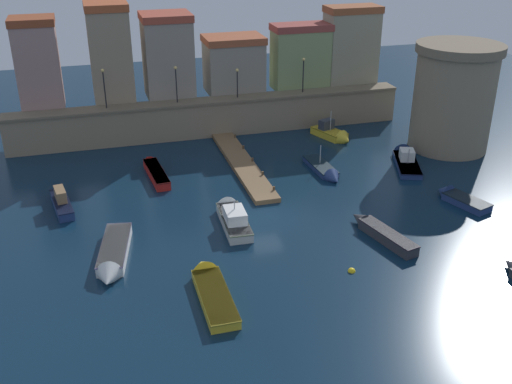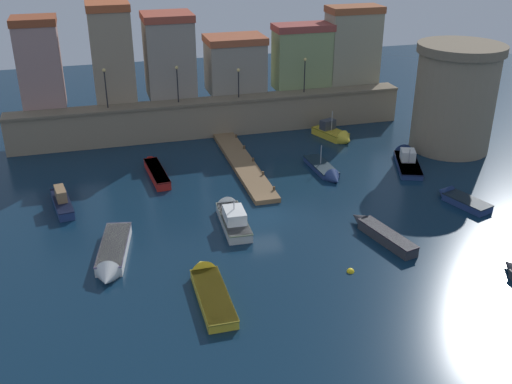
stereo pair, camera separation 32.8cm
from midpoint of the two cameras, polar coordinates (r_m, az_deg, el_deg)
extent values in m
plane|color=#0C2338|center=(45.77, 0.71, -2.26)|extent=(106.69, 106.69, 0.00)
cube|color=gray|center=(61.97, -4.33, 6.95)|extent=(39.89, 2.08, 3.45)
cube|color=#73644F|center=(61.42, -4.38, 8.59)|extent=(39.89, 2.38, 0.24)
cube|color=#A57F78|center=(62.20, -19.99, 11.02)|extent=(3.96, 3.62, 7.88)
cube|color=brown|center=(61.39, -20.60, 14.88)|extent=(4.11, 3.76, 0.70)
cube|color=gray|center=(62.58, -13.72, 12.37)|extent=(3.91, 4.84, 8.89)
cube|color=#AA4D2B|center=(61.74, -14.19, 16.69)|extent=(4.06, 5.03, 0.70)
cube|color=gray|center=(63.07, -8.46, 12.31)|extent=(4.73, 4.57, 7.63)
cube|color=#A24431|center=(62.28, -8.71, 16.05)|extent=(4.92, 4.76, 0.70)
cube|color=gray|center=(64.45, -2.26, 11.67)|extent=(5.83, 4.29, 5.08)
cube|color=#A04F31|center=(63.83, -2.31, 14.19)|extent=(6.06, 4.46, 0.70)
cube|color=#859861|center=(65.77, 4.08, 12.35)|extent=(5.95, 3.00, 6.06)
cube|color=#963F37|center=(65.10, 4.17, 15.25)|extent=(6.19, 3.12, 0.70)
cube|color=gray|center=(67.75, 8.77, 13.19)|extent=(5.54, 3.03, 7.64)
cube|color=brown|center=(67.02, 9.01, 16.68)|extent=(5.76, 3.15, 0.70)
cylinder|color=gray|center=(60.28, 17.92, 8.13)|extent=(7.38, 7.38, 9.20)
cylinder|color=#776852|center=(59.10, 18.58, 12.75)|extent=(7.97, 7.97, 0.80)
cube|color=brown|center=(54.44, -1.46, 2.64)|extent=(2.10, 15.95, 0.39)
cylinder|color=brown|center=(60.36, -2.14, 5.11)|extent=(0.20, 0.20, 0.70)
cylinder|color=brown|center=(57.47, -1.36, 4.06)|extent=(0.20, 0.20, 0.70)
cylinder|color=brown|center=(54.61, -0.51, 2.89)|extent=(0.20, 0.20, 0.70)
cylinder|color=brown|center=(51.79, 0.44, 1.60)|extent=(0.20, 0.20, 0.70)
cylinder|color=brown|center=(49.01, 1.50, 0.15)|extent=(0.20, 0.20, 0.70)
cylinder|color=black|center=(59.78, -14.23, 9.28)|extent=(0.12, 0.12, 3.50)
sphere|color=#F9D172|center=(59.31, -14.43, 11.04)|extent=(0.32, 0.32, 0.32)
cylinder|color=black|center=(60.36, -7.67, 9.89)|extent=(0.12, 0.12, 3.30)
sphere|color=#F9D172|center=(59.91, -7.78, 11.55)|extent=(0.32, 0.32, 0.32)
cylinder|color=black|center=(61.60, -1.93, 10.09)|extent=(0.12, 0.12, 2.64)
sphere|color=#F9D172|center=(61.23, -1.95, 11.42)|extent=(0.32, 0.32, 0.32)
cylinder|color=black|center=(63.53, 4.32, 10.81)|extent=(0.12, 0.12, 3.28)
sphere|color=#F9D172|center=(63.11, 4.37, 12.38)|extent=(0.32, 0.32, 0.32)
cube|color=silver|center=(44.18, -2.29, -2.85)|extent=(1.91, 5.47, 0.70)
cone|color=silver|center=(47.10, -3.11, -0.98)|extent=(1.65, 1.47, 1.60)
cube|color=#637253|center=(44.03, -2.30, -2.50)|extent=(1.95, 5.58, 0.08)
cube|color=silver|center=(43.48, -2.21, -2.19)|extent=(1.51, 2.21, 0.83)
cube|color=#99B7C6|center=(44.40, -2.49, -1.52)|extent=(1.28, 0.11, 0.50)
cylinder|color=#B2B2B7|center=(43.45, -2.26, -1.68)|extent=(0.08, 0.08, 1.56)
cube|color=navy|center=(49.03, -18.01, -1.14)|extent=(1.85, 4.90, 0.74)
cone|color=navy|center=(51.76, -18.50, 0.21)|extent=(1.27, 1.49, 1.08)
cube|color=#121931|center=(48.89, -18.06, -0.80)|extent=(1.89, 5.00, 0.08)
cube|color=olive|center=(48.83, -18.17, -0.21)|extent=(1.00, 1.96, 0.90)
cube|color=gold|center=(36.24, -4.15, -9.96)|extent=(1.73, 5.77, 0.61)
cone|color=gold|center=(39.13, -5.25, -7.07)|extent=(1.64, 1.40, 1.64)
cube|color=olive|center=(36.09, -4.16, -9.62)|extent=(1.76, 5.88, 0.08)
cube|color=#333338|center=(43.10, 12.10, -4.15)|extent=(2.27, 5.26, 0.79)
cone|color=#333338|center=(45.22, 9.47, -2.43)|extent=(1.35, 1.61, 1.06)
cube|color=black|center=(42.93, 12.14, -3.74)|extent=(2.31, 5.36, 0.08)
cube|color=gold|center=(61.98, 6.76, 5.52)|extent=(2.97, 4.14, 0.73)
cone|color=gold|center=(60.39, 8.26, 4.89)|extent=(1.96, 1.57, 1.70)
cube|color=olive|center=(61.87, 6.77, 5.80)|extent=(3.03, 4.22, 0.08)
cube|color=#333842|center=(62.00, 6.52, 6.36)|extent=(1.69, 1.35, 0.96)
cylinder|color=#B2B2B7|center=(61.44, 6.91, 6.68)|extent=(0.08, 0.08, 2.01)
cube|color=white|center=(41.85, -13.39, -5.25)|extent=(2.77, 6.05, 0.78)
cone|color=white|center=(38.85, -14.02, -7.92)|extent=(1.86, 1.68, 1.62)
cube|color=slate|center=(41.68, -13.43, -4.84)|extent=(2.83, 6.17, 0.08)
cube|color=red|center=(52.66, -9.54, 1.68)|extent=(1.63, 5.84, 0.75)
cone|color=red|center=(55.88, -10.29, 3.03)|extent=(1.22, 1.48, 1.12)
cube|color=#4A0D0B|center=(52.53, -9.57, 2.01)|extent=(1.66, 5.96, 0.08)
cube|color=navy|center=(54.06, 5.92, 2.41)|extent=(1.68, 4.65, 0.52)
cone|color=navy|center=(51.66, 7.21, 1.21)|extent=(1.48, 1.34, 1.43)
cube|color=black|center=(53.98, 5.93, 2.62)|extent=(1.72, 4.75, 0.08)
cylinder|color=#B2B2B7|center=(53.76, 5.92, 3.55)|extent=(0.08, 0.08, 1.70)
cube|color=navy|center=(55.89, 13.89, 2.55)|extent=(3.76, 6.05, 0.50)
cone|color=navy|center=(59.13, 13.41, 3.87)|extent=(2.14, 1.93, 1.75)
cube|color=#141C3C|center=(55.81, 13.91, 2.74)|extent=(3.84, 6.17, 0.08)
cube|color=silver|center=(56.12, 13.89, 3.43)|extent=(1.67, 1.83, 0.94)
cube|color=#99B7C6|center=(56.78, 13.79, 3.76)|extent=(1.05, 0.45, 0.56)
cylinder|color=#B2B2B7|center=(55.29, 14.03, 3.31)|extent=(0.08, 0.08, 1.34)
cube|color=navy|center=(49.94, 19.07, -0.89)|extent=(2.59, 3.97, 0.61)
cone|color=navy|center=(51.19, 17.08, 0.05)|extent=(1.71, 1.43, 1.47)
cube|color=black|center=(49.83, 19.11, -0.62)|extent=(2.64, 4.05, 0.08)
cone|color=#333338|center=(42.42, 22.76, -6.43)|extent=(1.23, 1.46, 1.16)
sphere|color=yellow|center=(39.56, 8.77, -7.41)|extent=(0.49, 0.49, 0.49)
camera|label=1|loc=(0.16, -90.20, -0.09)|focal=42.40mm
camera|label=2|loc=(0.16, 89.80, 0.09)|focal=42.40mm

